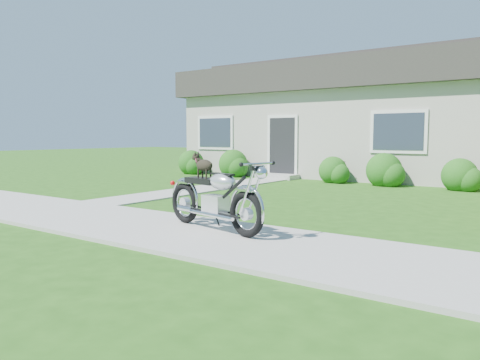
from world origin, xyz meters
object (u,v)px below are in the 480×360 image
object	(u,v)px
house	(357,118)
motorcycle_with_dog	(215,197)
potted_plant_left	(231,166)
potted_plant_right	(340,172)

from	to	relation	value
house	motorcycle_with_dog	xyz separation A→B (m)	(2.42, -11.71, -1.61)
potted_plant_left	potted_plant_right	xyz separation A→B (m)	(4.27, 0.00, -0.03)
potted_plant_right	motorcycle_with_dog	xyz separation A→B (m)	(1.55, -8.26, 0.20)
potted_plant_left	potted_plant_right	bearing A→B (deg)	0.00
potted_plant_left	house	bearing A→B (deg)	45.38
potted_plant_left	motorcycle_with_dog	size ratio (longest dim) A/B	0.34
potted_plant_left	motorcycle_with_dog	xyz separation A→B (m)	(5.82, -8.26, 0.17)
house	potted_plant_left	world-z (taller)	house
potted_plant_left	potted_plant_right	distance (m)	4.27
potted_plant_right	motorcycle_with_dog	bearing A→B (deg)	-79.37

